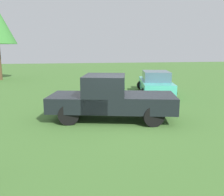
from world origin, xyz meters
TOP-DOWN VIEW (x-y plane):
  - ground_plane at (0.00, 0.00)m, footprint 80.00×80.00m
  - pickup_truck at (-0.32, 0.56)m, footprint 5.28×3.02m
  - sedan_near at (3.54, 5.86)m, footprint 2.74×4.92m

SIDE VIEW (x-z plane):
  - ground_plane at x=0.00m, z-range 0.00..0.00m
  - sedan_near at x=3.54m, z-range -0.07..1.39m
  - pickup_truck at x=-0.32m, z-range 0.04..1.85m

